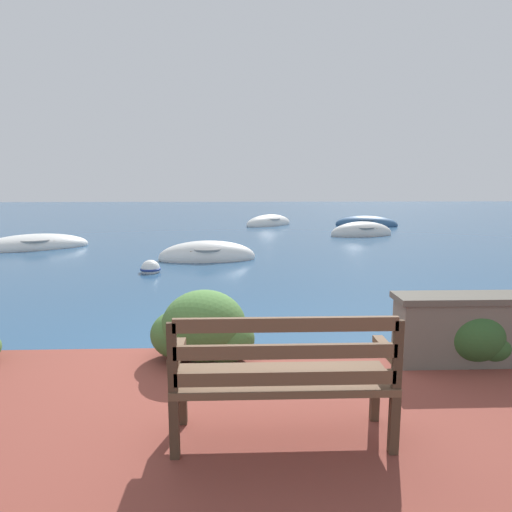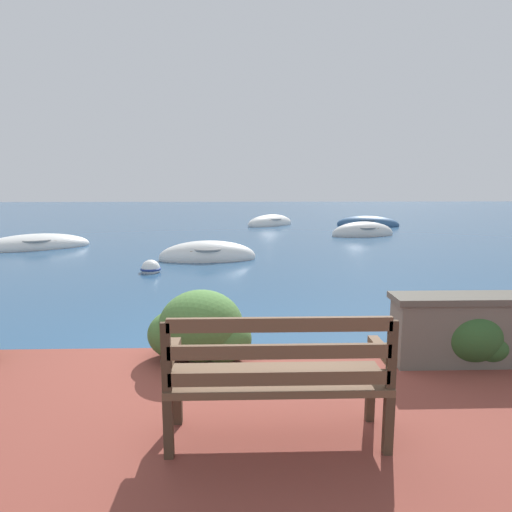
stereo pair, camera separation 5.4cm
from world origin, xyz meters
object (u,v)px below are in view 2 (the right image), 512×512
Objects in this scene: rowboat_nearest at (208,257)px; rowboat_far at (363,234)px; rowboat_outer at (368,224)px; park_bench at (278,374)px; mooring_buoy at (151,269)px; rowboat_distant at (270,224)px; rowboat_mid at (36,246)px.

rowboat_far reaches higher than rowboat_nearest.
rowboat_outer is at bearing 59.23° from rowboat_far.
rowboat_far reaches higher than rowboat_outer.
rowboat_nearest is 7.32m from rowboat_far.
rowboat_nearest is 10.85m from rowboat_outer.
park_bench is 14.30m from rowboat_far.
park_bench is 18.15m from rowboat_outer.
park_bench is at bearing -89.31° from rowboat_outer.
rowboat_outer is at bearing 53.52° from mooring_buoy.
park_bench is at bearing -119.85° from rowboat_far.
park_bench is 17.76m from rowboat_distant.
rowboat_mid is at bearing 120.20° from park_bench.
rowboat_mid is at bearing 2.14° from rowboat_distant.
rowboat_distant is at bearing 86.20° from park_bench.
rowboat_mid is 10.97m from rowboat_far.
rowboat_far is 9.25m from mooring_buoy.
rowboat_mid is 10.16m from rowboat_distant.
rowboat_outer reaches higher than rowboat_mid.
rowboat_outer is 12.82m from mooring_buoy.
rowboat_outer is at bearing 72.28° from park_bench.
park_bench is 0.57× the size of rowboat_distant.
rowboat_distant reaches higher than rowboat_mid.
rowboat_nearest is at bearing 96.91° from park_bench.
rowboat_distant is (1.03, 17.72, -0.63)m from park_bench.
rowboat_distant is at bearing -108.95° from rowboat_nearest.
rowboat_far is at bearing 72.47° from park_bench.
rowboat_nearest is 9.34m from rowboat_distant.
rowboat_distant is 5.74× the size of mooring_buoy.
rowboat_nearest is 0.98× the size of rowboat_distant.
rowboat_mid is (-5.28, 2.15, -0.01)m from rowboat_nearest.
rowboat_distant reaches higher than mooring_buoy.
park_bench is at bearing -72.27° from mooring_buoy.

